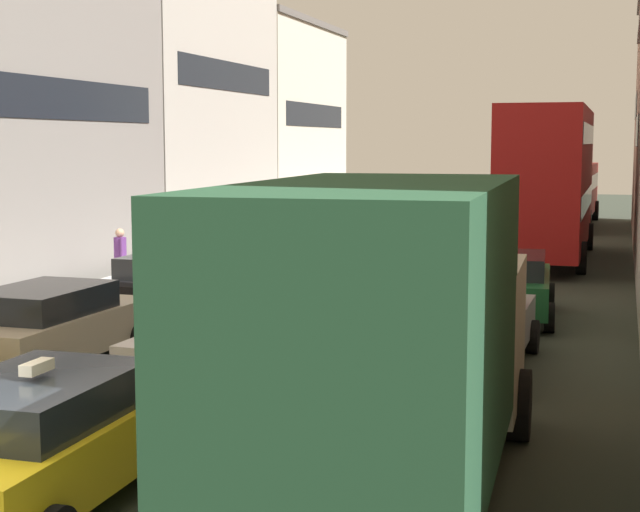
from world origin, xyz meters
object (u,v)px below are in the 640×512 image
object	(u,v)px
pedestrian_near_kerb	(120,255)
bus_far_queue_secondary	(565,189)
wagon_left_lane_second	(49,325)
sedan_right_lane_behind_truck	(471,323)
sedan_centre_lane_second	(226,338)
coupe_centre_lane_fourth	(376,263)
removalist_box_truck	(390,332)
hatchback_centre_lane_third	(333,290)
sedan_left_lane_fourth	(264,259)
wagon_right_lane_far	(508,284)
bus_mid_queue_primary	(548,176)
taxi_centre_lane_front	(47,437)
sedan_left_lane_third	(174,284)

from	to	relation	value
pedestrian_near_kerb	bus_far_queue_secondary	bearing A→B (deg)	26.61
wagon_left_lane_second	sedan_right_lane_behind_truck	bearing A→B (deg)	-70.21
sedan_centre_lane_second	coupe_centre_lane_fourth	xyz separation A→B (m)	(-0.05, 10.21, 0.00)
sedan_right_lane_behind_truck	removalist_box_truck	bearing A→B (deg)	-178.23
hatchback_centre_lane_third	bus_far_queue_secondary	distance (m)	27.93
wagon_left_lane_second	sedan_left_lane_fourth	size ratio (longest dim) A/B	0.99
wagon_left_lane_second	wagon_right_lane_far	xyz separation A→B (m)	(7.05, 7.38, 0.00)
sedan_right_lane_behind_truck	bus_far_queue_secondary	distance (m)	30.78
hatchback_centre_lane_third	bus_mid_queue_primary	size ratio (longest dim) A/B	0.41
taxi_centre_lane_front	bus_far_queue_secondary	bearing A→B (deg)	-5.59
sedan_centre_lane_second	sedan_right_lane_behind_truck	world-z (taller)	same
removalist_box_truck	pedestrian_near_kerb	xyz separation A→B (m)	(-10.58, 13.36, -1.03)
hatchback_centre_lane_third	wagon_right_lane_far	size ratio (longest dim) A/B	0.98
sedan_centre_lane_second	bus_mid_queue_primary	distance (m)	19.29
bus_far_queue_secondary	removalist_box_truck	bearing A→B (deg)	-178.23
taxi_centre_lane_front	coupe_centre_lane_fourth	world-z (taller)	taxi_centre_lane_front
taxi_centre_lane_front	sedan_right_lane_behind_truck	distance (m)	8.68
bus_mid_queue_primary	taxi_centre_lane_front	bearing A→B (deg)	171.75
sedan_left_lane_third	wagon_right_lane_far	size ratio (longest dim) A/B	0.98
wagon_left_lane_second	hatchback_centre_lane_third	size ratio (longest dim) A/B	1.00
sedan_centre_lane_second	pedestrian_near_kerb	xyz separation A→B (m)	(-6.80, 8.83, 0.15)
wagon_left_lane_second	hatchback_centre_lane_third	xyz separation A→B (m)	(3.54, 5.41, 0.00)
sedan_left_lane_fourth	sedan_right_lane_behind_truck	distance (m)	10.43
coupe_centre_lane_fourth	bus_far_queue_secondary	distance (m)	23.31
pedestrian_near_kerb	bus_mid_queue_primary	bearing A→B (deg)	2.94
bus_mid_queue_primary	pedestrian_near_kerb	size ratio (longest dim) A/B	6.33
wagon_left_lane_second	pedestrian_near_kerb	world-z (taller)	pedestrian_near_kerb
sedan_left_lane_fourth	sedan_right_lane_behind_truck	world-z (taller)	same
removalist_box_truck	bus_mid_queue_primary	world-z (taller)	bus_mid_queue_primary
removalist_box_truck	pedestrian_near_kerb	bearing A→B (deg)	35.89
pedestrian_near_kerb	wagon_left_lane_second	bearing A→B (deg)	-109.29
sedan_right_lane_behind_truck	bus_far_queue_secondary	bearing A→B (deg)	0.78
removalist_box_truck	hatchback_centre_lane_third	distance (m)	10.74
wagon_right_lane_far	taxi_centre_lane_front	bearing A→B (deg)	161.18
removalist_box_truck	taxi_centre_lane_front	world-z (taller)	removalist_box_truck
wagon_right_lane_far	bus_mid_queue_primary	bearing A→B (deg)	-3.94
wagon_left_lane_second	sedan_left_lane_third	distance (m)	5.16
bus_mid_queue_primary	bus_far_queue_secondary	world-z (taller)	bus_mid_queue_primary
sedan_left_lane_fourth	wagon_left_lane_second	bearing A→B (deg)	176.67
wagon_left_lane_second	bus_far_queue_secondary	size ratio (longest dim) A/B	0.41
hatchback_centre_lane_third	removalist_box_truck	bearing A→B (deg)	-161.05
hatchback_centre_lane_third	sedan_left_lane_third	distance (m)	3.67
removalist_box_truck	sedan_left_lane_fourth	distance (m)	16.49
sedan_centre_lane_second	pedestrian_near_kerb	size ratio (longest dim) A/B	2.62
sedan_centre_lane_second	wagon_left_lane_second	distance (m)	3.37
removalist_box_truck	sedan_left_lane_third	bearing A→B (deg)	34.12
hatchback_centre_lane_third	pedestrian_near_kerb	distance (m)	7.71
sedan_centre_lane_second	wagon_right_lane_far	bearing A→B (deg)	-24.64
hatchback_centre_lane_third	sedan_left_lane_fourth	distance (m)	5.91
sedan_left_lane_third	sedan_left_lane_fourth	size ratio (longest dim) A/B	0.99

